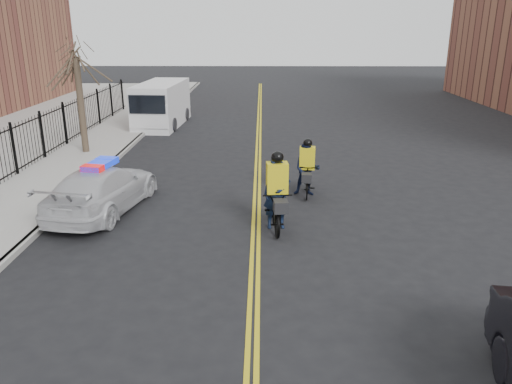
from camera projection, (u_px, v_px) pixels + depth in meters
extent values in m
plane|color=black|center=(255.00, 254.00, 12.47)|extent=(120.00, 120.00, 0.00)
cube|color=gold|center=(256.00, 167.00, 20.05)|extent=(0.10, 60.00, 0.01)
cube|color=gold|center=(260.00, 167.00, 20.05)|extent=(0.10, 60.00, 0.01)
cube|color=gray|center=(72.00, 165.00, 20.11)|extent=(3.00, 60.00, 0.15)
cube|color=gray|center=(109.00, 165.00, 20.10)|extent=(0.20, 60.00, 0.15)
cylinder|color=#3C2F23|center=(81.00, 106.00, 21.35)|extent=(0.28, 0.28, 4.00)
imported|color=silver|center=(103.00, 189.00, 15.18)|extent=(2.78, 5.12, 1.41)
cube|color=#0C26CC|center=(100.00, 164.00, 14.93)|extent=(0.80, 1.37, 0.16)
cube|color=silver|center=(162.00, 104.00, 28.13)|extent=(2.42, 5.74, 2.40)
cube|color=silver|center=(150.00, 115.00, 25.88)|extent=(2.08, 0.95, 1.25)
cube|color=black|center=(147.00, 104.00, 25.29)|extent=(1.88, 0.22, 0.94)
cylinder|color=black|center=(137.00, 124.00, 26.89)|extent=(0.30, 0.74, 0.73)
cylinder|color=black|center=(173.00, 125.00, 26.75)|extent=(0.30, 0.74, 0.73)
cylinder|color=black|center=(153.00, 114.00, 30.04)|extent=(0.30, 0.74, 0.73)
cylinder|color=black|center=(186.00, 114.00, 29.90)|extent=(0.30, 0.74, 0.73)
imported|color=black|center=(277.00, 207.00, 13.96)|extent=(1.00, 2.32, 1.19)
imported|color=black|center=(277.00, 193.00, 13.83)|extent=(0.79, 0.56, 2.03)
cube|color=yellow|center=(277.00, 178.00, 13.69)|extent=(0.62, 0.45, 0.85)
sphere|color=black|center=(277.00, 157.00, 13.50)|extent=(0.34, 0.34, 0.34)
cube|color=black|center=(281.00, 206.00, 13.11)|extent=(0.41, 0.46, 0.32)
imported|color=black|center=(307.00, 178.00, 16.68)|extent=(0.72, 1.95, 1.15)
imported|color=black|center=(307.00, 169.00, 16.58)|extent=(0.92, 0.75, 1.77)
cube|color=yellow|center=(307.00, 158.00, 16.46)|extent=(0.53, 0.39, 0.74)
sphere|color=black|center=(308.00, 143.00, 16.30)|extent=(0.30, 0.30, 0.30)
cube|color=black|center=(307.00, 178.00, 15.96)|extent=(0.35, 0.40, 0.28)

